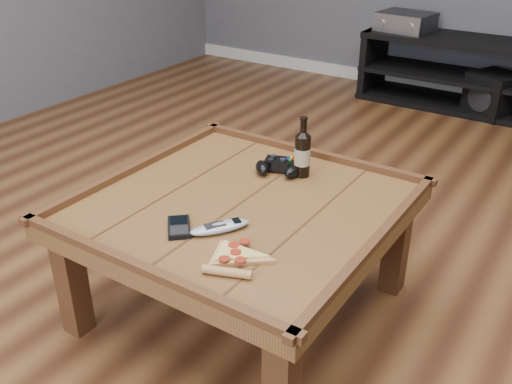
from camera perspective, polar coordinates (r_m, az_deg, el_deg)
The scene contains 11 objects.
ground at distance 2.19m, azimuth -1.31°, elevation -11.43°, with size 6.00×6.00×0.00m, color #422313.
baseboard at distance 4.69m, azimuth 20.22°, elevation 9.38°, with size 5.00×0.02×0.10m, color silver.
coffee_table at distance 1.97m, azimuth -1.43°, elevation -2.55°, with size 1.03×1.03×0.48m.
media_console at distance 4.41m, azimuth 19.81°, elevation 11.05°, with size 1.40×0.45×0.50m.
beer_bottle at distance 2.10m, azimuth 4.67°, elevation 3.95°, with size 0.06×0.06×0.23m.
game_controller at distance 2.14m, azimuth 2.28°, elevation 2.53°, with size 0.19×0.16×0.05m.
pizza_slice at distance 1.64m, azimuth -2.16°, elevation -6.55°, with size 0.23×0.29×0.03m.
smartphone at distance 1.80m, azimuth -7.70°, elevation -3.49°, with size 0.14×0.14×0.02m.
remote_control at distance 1.78m, azimuth -3.63°, elevation -3.52°, with size 0.16×0.20×0.03m.
av_receiver at distance 4.46m, azimuth 14.72°, elevation 16.16°, with size 0.40×0.35×0.13m.
subwoofer at distance 4.34m, azimuth 22.66°, elevation 8.97°, with size 0.40×0.40×0.30m.
Camera 1 is at (0.98, -1.40, 1.38)m, focal length 40.00 mm.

